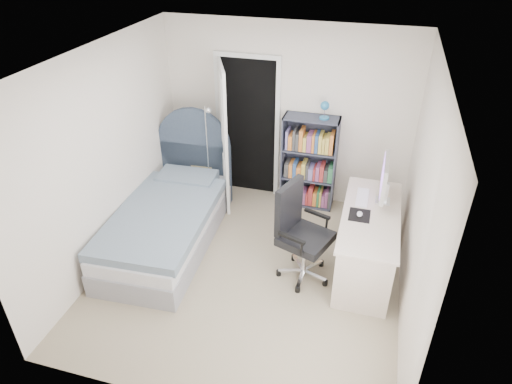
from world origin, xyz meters
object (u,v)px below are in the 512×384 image
(floor_lamp, at_px, (209,166))
(desk, at_px, (368,239))
(nightstand, at_px, (202,167))
(office_chair, at_px, (299,228))
(bed, at_px, (170,218))
(bookcase, at_px, (309,166))

(floor_lamp, xyz_separation_m, desk, (2.24, -0.82, -0.19))
(nightstand, relative_size, desk, 0.40)
(desk, bearing_deg, office_chair, -158.15)
(bed, bearing_deg, nightstand, 91.37)
(nightstand, distance_m, desk, 2.70)
(bed, xyz_separation_m, desk, (2.44, 0.10, 0.10))
(nightstand, relative_size, office_chair, 0.55)
(floor_lamp, relative_size, desk, 0.95)
(bookcase, bearing_deg, bed, -139.40)
(bed, height_order, floor_lamp, floor_lamp)
(floor_lamp, relative_size, bookcase, 0.94)
(bed, xyz_separation_m, floor_lamp, (0.20, 0.93, 0.29))
(desk, distance_m, office_chair, 0.84)
(desk, height_order, office_chair, desk)
(floor_lamp, bearing_deg, bed, -102.18)
(floor_lamp, xyz_separation_m, bookcase, (1.34, 0.39, 0.00))
(bed, distance_m, desk, 2.44)
(desk, xyz_separation_m, office_chair, (-0.76, -0.30, 0.22))
(nightstand, xyz_separation_m, bookcase, (1.57, 0.11, 0.19))
(bookcase, distance_m, office_chair, 1.52)
(bed, height_order, bookcase, bookcase)
(floor_lamp, bearing_deg, desk, -20.16)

